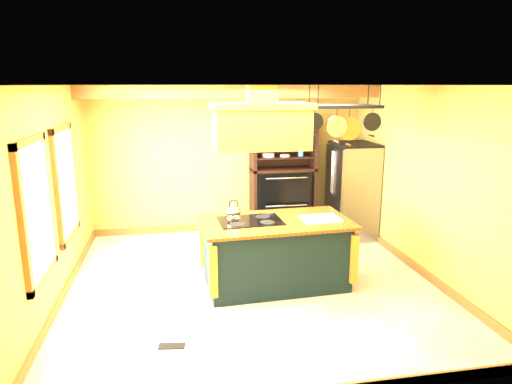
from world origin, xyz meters
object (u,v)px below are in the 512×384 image
object	(u,v)px
range_hood	(261,123)
hutch	(282,188)
pot_rack	(344,113)
kitchen_island	(275,252)
refrigerator	(352,193)

from	to	relation	value
range_hood	hutch	world-z (taller)	range_hood
range_hood	pot_rack	bearing A→B (deg)	0.13
kitchen_island	refrigerator	bearing A→B (deg)	41.48
range_hood	hutch	size ratio (longest dim) A/B	0.60
hutch	kitchen_island	bearing A→B (deg)	-105.72
kitchen_island	pot_rack	xyz separation A→B (m)	(0.91, 0.00, 1.87)
range_hood	refrigerator	size ratio (longest dim) A/B	0.76
range_hood	kitchen_island	bearing A→B (deg)	0.17
kitchen_island	hutch	distance (m)	2.48
range_hood	refrigerator	xyz separation A→B (m)	(2.01, 1.77, -1.41)
pot_rack	refrigerator	size ratio (longest dim) A/B	0.58
kitchen_island	pot_rack	bearing A→B (deg)	-2.82
pot_rack	refrigerator	bearing A→B (deg)	62.95
range_hood	hutch	distance (m)	2.87
kitchen_island	hutch	bearing A→B (deg)	71.34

